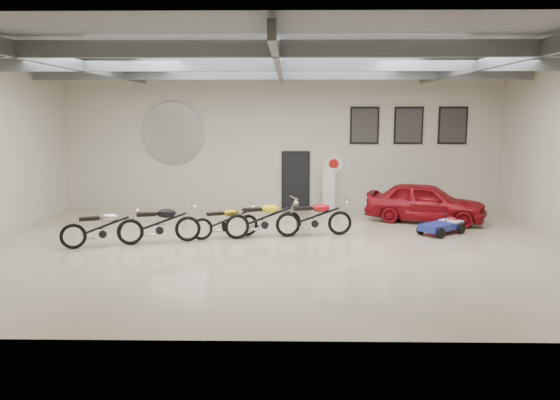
{
  "coord_description": "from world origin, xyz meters",
  "views": [
    {
      "loc": [
        0.26,
        -14.12,
        3.55
      ],
      "look_at": [
        0.0,
        1.2,
        1.1
      ],
      "focal_mm": 35.0,
      "sensor_mm": 36.0,
      "label": 1
    }
  ],
  "objects_px": {
    "motorcycle_red": "(314,217)",
    "vintage_car": "(425,202)",
    "banner_stand": "(329,189)",
    "motorcycle_yellow": "(264,218)",
    "motorcycle_black": "(159,223)",
    "go_kart": "(444,223)",
    "motorcycle_gold": "(225,221)",
    "motorcycle_silver": "(102,227)"
  },
  "relations": [
    {
      "from": "banner_stand",
      "to": "vintage_car",
      "type": "bearing_deg",
      "value": -43.68
    },
    {
      "from": "motorcycle_silver",
      "to": "vintage_car",
      "type": "xyz_separation_m",
      "value": [
        9.47,
        3.56,
        0.11
      ]
    },
    {
      "from": "motorcycle_black",
      "to": "motorcycle_gold",
      "type": "relative_size",
      "value": 1.13
    },
    {
      "from": "motorcycle_black",
      "to": "motorcycle_red",
      "type": "distance_m",
      "value": 4.4
    },
    {
      "from": "vintage_car",
      "to": "motorcycle_red",
      "type": "bearing_deg",
      "value": 139.5
    },
    {
      "from": "motorcycle_silver",
      "to": "vintage_car",
      "type": "bearing_deg",
      "value": -0.89
    },
    {
      "from": "motorcycle_gold",
      "to": "banner_stand",
      "type": "bearing_deg",
      "value": 29.47
    },
    {
      "from": "motorcycle_red",
      "to": "vintage_car",
      "type": "height_order",
      "value": "vintage_car"
    },
    {
      "from": "motorcycle_black",
      "to": "motorcycle_yellow",
      "type": "xyz_separation_m",
      "value": [
        2.83,
        0.75,
        0.01
      ]
    },
    {
      "from": "motorcycle_yellow",
      "to": "go_kart",
      "type": "distance_m",
      "value": 5.39
    },
    {
      "from": "banner_stand",
      "to": "go_kart",
      "type": "distance_m",
      "value": 4.87
    },
    {
      "from": "motorcycle_silver",
      "to": "motorcycle_red",
      "type": "height_order",
      "value": "motorcycle_red"
    },
    {
      "from": "go_kart",
      "to": "motorcycle_gold",
      "type": "bearing_deg",
      "value": 147.15
    },
    {
      "from": "motorcycle_yellow",
      "to": "go_kart",
      "type": "xyz_separation_m",
      "value": [
        5.35,
        0.61,
        -0.26
      ]
    },
    {
      "from": "motorcycle_yellow",
      "to": "motorcycle_red",
      "type": "bearing_deg",
      "value": -8.82
    },
    {
      "from": "banner_stand",
      "to": "go_kart",
      "type": "bearing_deg",
      "value": -60.91
    },
    {
      "from": "motorcycle_gold",
      "to": "go_kart",
      "type": "xyz_separation_m",
      "value": [
        6.45,
        0.69,
        -0.19
      ]
    },
    {
      "from": "motorcycle_red",
      "to": "vintage_car",
      "type": "bearing_deg",
      "value": 20.6
    },
    {
      "from": "banner_stand",
      "to": "motorcycle_gold",
      "type": "height_order",
      "value": "banner_stand"
    },
    {
      "from": "banner_stand",
      "to": "vintage_car",
      "type": "height_order",
      "value": "banner_stand"
    },
    {
      "from": "banner_stand",
      "to": "motorcycle_yellow",
      "type": "bearing_deg",
      "value": -128.87
    },
    {
      "from": "motorcycle_gold",
      "to": "vintage_car",
      "type": "distance_m",
      "value": 6.77
    },
    {
      "from": "motorcycle_gold",
      "to": "motorcycle_black",
      "type": "bearing_deg",
      "value": 177.63
    },
    {
      "from": "motorcycle_black",
      "to": "banner_stand",
      "type": "bearing_deg",
      "value": 29.56
    },
    {
      "from": "motorcycle_red",
      "to": "motorcycle_black",
      "type": "bearing_deg",
      "value": -176.37
    },
    {
      "from": "motorcycle_gold",
      "to": "vintage_car",
      "type": "bearing_deg",
      "value": -2.22
    },
    {
      "from": "motorcycle_gold",
      "to": "motorcycle_yellow",
      "type": "relative_size",
      "value": 0.87
    },
    {
      "from": "motorcycle_silver",
      "to": "motorcycle_black",
      "type": "bearing_deg",
      "value": -5.07
    },
    {
      "from": "motorcycle_silver",
      "to": "motorcycle_gold",
      "type": "distance_m",
      "value": 3.35
    },
    {
      "from": "motorcycle_black",
      "to": "go_kart",
      "type": "bearing_deg",
      "value": -6.09
    },
    {
      "from": "banner_stand",
      "to": "motorcycle_red",
      "type": "distance_m",
      "value": 4.1
    },
    {
      "from": "banner_stand",
      "to": "motorcycle_black",
      "type": "bearing_deg",
      "value": -146.84
    },
    {
      "from": "motorcycle_red",
      "to": "vintage_car",
      "type": "distance_m",
      "value": 4.32
    },
    {
      "from": "go_kart",
      "to": "vintage_car",
      "type": "relative_size",
      "value": 0.46
    },
    {
      "from": "motorcycle_gold",
      "to": "motorcycle_red",
      "type": "relative_size",
      "value": 0.88
    },
    {
      "from": "banner_stand",
      "to": "motorcycle_black",
      "type": "xyz_separation_m",
      "value": [
        -5.0,
        -5.02,
        -0.26
      ]
    },
    {
      "from": "motorcycle_yellow",
      "to": "motorcycle_black",
      "type": "bearing_deg",
      "value": 176.98
    },
    {
      "from": "motorcycle_silver",
      "to": "go_kart",
      "type": "bearing_deg",
      "value": -10.97
    },
    {
      "from": "motorcycle_yellow",
      "to": "banner_stand",
      "type": "bearing_deg",
      "value": 45.18
    },
    {
      "from": "banner_stand",
      "to": "motorcycle_silver",
      "type": "relative_size",
      "value": 0.79
    },
    {
      "from": "motorcycle_gold",
      "to": "motorcycle_silver",
      "type": "bearing_deg",
      "value": 175.49
    },
    {
      "from": "motorcycle_silver",
      "to": "go_kart",
      "type": "xyz_separation_m",
      "value": [
        9.61,
        1.78,
        -0.23
      ]
    }
  ]
}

